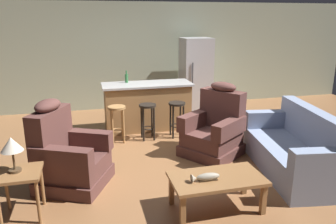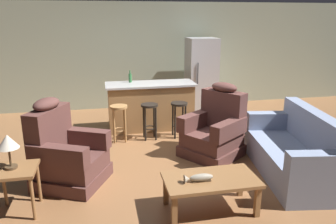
{
  "view_description": "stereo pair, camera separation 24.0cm",
  "coord_description": "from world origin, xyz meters",
  "px_view_note": "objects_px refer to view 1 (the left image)",
  "views": [
    {
      "loc": [
        -1.18,
        -5.04,
        2.23
      ],
      "look_at": [
        0.07,
        -0.1,
        0.75
      ],
      "focal_mm": 35.0,
      "sensor_mm": 36.0,
      "label": 1
    },
    {
      "loc": [
        -0.95,
        -5.1,
        2.23
      ],
      "look_at": [
        0.07,
        -0.1,
        0.75
      ],
      "focal_mm": 35.0,
      "sensor_mm": 36.0,
      "label": 2
    }
  ],
  "objects_px": {
    "coffee_table": "(217,181)",
    "recliner_near_lamp": "(68,156)",
    "bar_stool_middle": "(148,115)",
    "bottle_tall_green": "(127,78)",
    "end_table": "(20,180)",
    "fish_figurine": "(205,177)",
    "table_lamp": "(12,146)",
    "kitchen_island": "(147,106)",
    "recliner_near_island": "(215,130)",
    "refrigerator": "(196,74)",
    "bar_stool_left": "(117,117)",
    "couch": "(295,150)",
    "bar_stool_right": "(177,113)"
  },
  "relations": [
    {
      "from": "recliner_near_island",
      "to": "kitchen_island",
      "type": "xyz_separation_m",
      "value": [
        -0.84,
        1.58,
        0.06
      ]
    },
    {
      "from": "fish_figurine",
      "to": "kitchen_island",
      "type": "height_order",
      "value": "kitchen_island"
    },
    {
      "from": "couch",
      "to": "table_lamp",
      "type": "xyz_separation_m",
      "value": [
        -3.77,
        -0.22,
        0.53
      ]
    },
    {
      "from": "recliner_near_lamp",
      "to": "coffee_table",
      "type": "bearing_deg",
      "value": -5.61
    },
    {
      "from": "recliner_near_island",
      "to": "refrigerator",
      "type": "height_order",
      "value": "refrigerator"
    },
    {
      "from": "end_table",
      "to": "table_lamp",
      "type": "xyz_separation_m",
      "value": [
        -0.04,
        0.02,
        0.41
      ]
    },
    {
      "from": "bar_stool_middle",
      "to": "kitchen_island",
      "type": "bearing_deg",
      "value": 79.71
    },
    {
      "from": "bar_stool_left",
      "to": "bar_stool_middle",
      "type": "relative_size",
      "value": 1.0
    },
    {
      "from": "kitchen_island",
      "to": "recliner_near_island",
      "type": "bearing_deg",
      "value": -62.0
    },
    {
      "from": "end_table",
      "to": "couch",
      "type": "bearing_deg",
      "value": 3.69
    },
    {
      "from": "fish_figurine",
      "to": "couch",
      "type": "bearing_deg",
      "value": 22.62
    },
    {
      "from": "table_lamp",
      "to": "kitchen_island",
      "type": "height_order",
      "value": "table_lamp"
    },
    {
      "from": "fish_figurine",
      "to": "refrigerator",
      "type": "bearing_deg",
      "value": 72.65
    },
    {
      "from": "kitchen_island",
      "to": "refrigerator",
      "type": "bearing_deg",
      "value": 39.72
    },
    {
      "from": "couch",
      "to": "table_lamp",
      "type": "height_order",
      "value": "table_lamp"
    },
    {
      "from": "refrigerator",
      "to": "kitchen_island",
      "type": "bearing_deg",
      "value": -140.28
    },
    {
      "from": "couch",
      "to": "recliner_near_lamp",
      "type": "bearing_deg",
      "value": 1.96
    },
    {
      "from": "recliner_near_lamp",
      "to": "bottle_tall_green",
      "type": "xyz_separation_m",
      "value": [
        1.11,
        2.28,
        0.62
      ]
    },
    {
      "from": "bar_stool_middle",
      "to": "refrigerator",
      "type": "height_order",
      "value": "refrigerator"
    },
    {
      "from": "end_table",
      "to": "bar_stool_right",
      "type": "height_order",
      "value": "bar_stool_right"
    },
    {
      "from": "bar_stool_left",
      "to": "refrigerator",
      "type": "distance_m",
      "value": 2.83
    },
    {
      "from": "bar_stool_left",
      "to": "coffee_table",
      "type": "bearing_deg",
      "value": -70.08
    },
    {
      "from": "coffee_table",
      "to": "bar_stool_right",
      "type": "xyz_separation_m",
      "value": [
        0.22,
        2.53,
        0.11
      ]
    },
    {
      "from": "recliner_near_lamp",
      "to": "recliner_near_island",
      "type": "distance_m",
      "value": 2.39
    },
    {
      "from": "bottle_tall_green",
      "to": "couch",
      "type": "bearing_deg",
      "value": -51.5
    },
    {
      "from": "end_table",
      "to": "table_lamp",
      "type": "distance_m",
      "value": 0.41
    },
    {
      "from": "coffee_table",
      "to": "bar_stool_left",
      "type": "bearing_deg",
      "value": 109.92
    },
    {
      "from": "recliner_near_island",
      "to": "bar_stool_right",
      "type": "bearing_deg",
      "value": -103.67
    },
    {
      "from": "coffee_table",
      "to": "bar_stool_left",
      "type": "distance_m",
      "value": 2.69
    },
    {
      "from": "coffee_table",
      "to": "bar_stool_middle",
      "type": "distance_m",
      "value": 2.55
    },
    {
      "from": "fish_figurine",
      "to": "table_lamp",
      "type": "distance_m",
      "value": 2.19
    },
    {
      "from": "end_table",
      "to": "fish_figurine",
      "type": "bearing_deg",
      "value": -12.55
    },
    {
      "from": "bar_stool_right",
      "to": "coffee_table",
      "type": "bearing_deg",
      "value": -94.97
    },
    {
      "from": "fish_figurine",
      "to": "bar_stool_right",
      "type": "bearing_deg",
      "value": 81.5
    },
    {
      "from": "bar_stool_left",
      "to": "kitchen_island",
      "type": "bearing_deg",
      "value": 42.75
    },
    {
      "from": "fish_figurine",
      "to": "coffee_table",
      "type": "bearing_deg",
      "value": 17.05
    },
    {
      "from": "table_lamp",
      "to": "couch",
      "type": "bearing_deg",
      "value": 3.35
    },
    {
      "from": "refrigerator",
      "to": "bar_stool_left",
      "type": "bearing_deg",
      "value": -139.28
    },
    {
      "from": "recliner_near_island",
      "to": "kitchen_island",
      "type": "distance_m",
      "value": 1.79
    },
    {
      "from": "kitchen_island",
      "to": "recliner_near_lamp",
      "type": "bearing_deg",
      "value": -125.47
    },
    {
      "from": "bar_stool_middle",
      "to": "bar_stool_right",
      "type": "distance_m",
      "value": 0.57
    },
    {
      "from": "recliner_near_lamp",
      "to": "bottle_tall_green",
      "type": "height_order",
      "value": "recliner_near_lamp"
    },
    {
      "from": "couch",
      "to": "bar_stool_left",
      "type": "bearing_deg",
      "value": -28.63
    },
    {
      "from": "fish_figurine",
      "to": "bar_stool_right",
      "type": "height_order",
      "value": "bar_stool_right"
    },
    {
      "from": "bar_stool_middle",
      "to": "bottle_tall_green",
      "type": "distance_m",
      "value": 1.02
    },
    {
      "from": "coffee_table",
      "to": "recliner_near_lamp",
      "type": "bearing_deg",
      "value": 148.66
    },
    {
      "from": "recliner_near_lamp",
      "to": "table_lamp",
      "type": "relative_size",
      "value": 2.93
    },
    {
      "from": "fish_figurine",
      "to": "bar_stool_middle",
      "type": "distance_m",
      "value": 2.58
    },
    {
      "from": "recliner_near_island",
      "to": "end_table",
      "type": "relative_size",
      "value": 2.14
    },
    {
      "from": "couch",
      "to": "recliner_near_island",
      "type": "height_order",
      "value": "recliner_near_island"
    }
  ]
}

